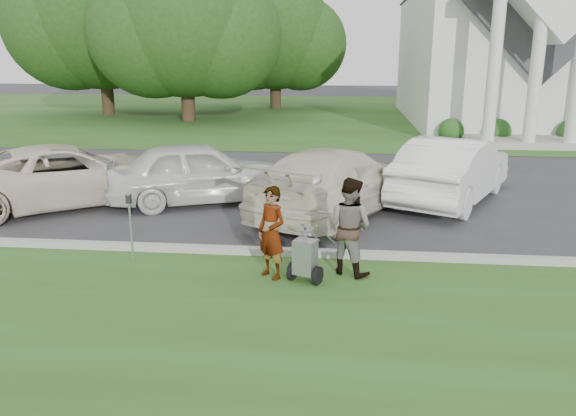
% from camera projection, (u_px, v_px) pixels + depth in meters
% --- Properties ---
extents(ground, '(120.00, 120.00, 0.00)m').
position_uv_depth(ground, '(292.00, 267.00, 10.11)').
color(ground, '#333335').
rests_on(ground, ground).
extents(grass_strip, '(80.00, 7.00, 0.01)m').
position_uv_depth(grass_strip, '(270.00, 352.00, 7.23)').
color(grass_strip, '#2F4E1A').
rests_on(grass_strip, ground).
extents(church_lawn, '(80.00, 30.00, 0.01)m').
position_uv_depth(church_lawn, '(332.00, 113.00, 36.00)').
color(church_lawn, '#2F4E1A').
rests_on(church_lawn, ground).
extents(curb, '(80.00, 0.18, 0.15)m').
position_uv_depth(curb, '(295.00, 253.00, 10.62)').
color(curb, '#9E9E93').
rests_on(curb, ground).
extents(church, '(9.19, 19.00, 24.10)m').
position_uv_depth(church, '(502.00, 10.00, 29.82)').
color(church, white).
rests_on(church, ground).
extents(tree_left, '(10.63, 8.40, 9.71)m').
position_uv_depth(tree_left, '(184.00, 27.00, 30.62)').
color(tree_left, '#332316').
rests_on(tree_left, ground).
extents(tree_far, '(11.64, 9.20, 10.73)m').
position_uv_depth(tree_far, '(101.00, 20.00, 33.93)').
color(tree_far, '#332316').
rests_on(tree_far, ground).
extents(tree_back, '(9.61, 7.60, 8.89)m').
position_uv_depth(tree_back, '(275.00, 38.00, 38.00)').
color(tree_back, '#332316').
rests_on(tree_back, ground).
extents(striping_cart, '(0.80, 1.16, 1.00)m').
position_uv_depth(striping_cart, '(305.00, 258.00, 9.33)').
color(striping_cart, black).
rests_on(striping_cart, ground).
extents(person_left, '(0.69, 0.66, 1.59)m').
position_uv_depth(person_left, '(272.00, 233.00, 9.42)').
color(person_left, '#999999').
rests_on(person_left, ground).
extents(person_right, '(1.04, 0.98, 1.70)m').
position_uv_depth(person_right, '(349.00, 227.00, 9.59)').
color(person_right, '#999999').
rests_on(person_right, ground).
extents(parking_meter_near, '(0.09, 0.08, 1.27)m').
position_uv_depth(parking_meter_near, '(130.00, 219.00, 10.24)').
color(parking_meter_near, '#999CA1').
rests_on(parking_meter_near, ground).
extents(car_a, '(5.91, 5.34, 1.53)m').
position_uv_depth(car_a, '(68.00, 175.00, 14.11)').
color(car_a, beige).
rests_on(car_a, ground).
extents(car_b, '(5.02, 3.48, 1.59)m').
position_uv_depth(car_b, '(200.00, 172.00, 14.28)').
color(car_b, silver).
rests_on(car_b, ground).
extents(car_c, '(4.40, 5.92, 1.59)m').
position_uv_depth(car_c, '(334.00, 182.00, 13.22)').
color(car_c, beige).
rests_on(car_c, ground).
extents(car_d, '(3.83, 5.31, 1.67)m').
position_uv_depth(car_d, '(452.00, 170.00, 14.42)').
color(car_d, white).
rests_on(car_d, ground).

